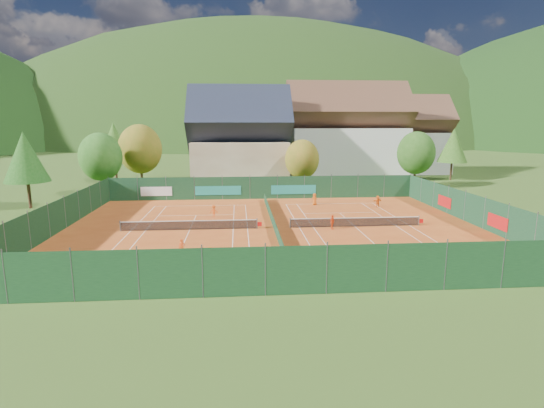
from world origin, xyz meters
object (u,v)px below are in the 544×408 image
(hotel_block_b, at_px, (404,140))
(player_right_far_a, at_px, (314,199))
(player_left_far, at_px, (214,211))
(chalet, at_px, (240,144))
(ball_hopper, at_px, (470,256))
(hotel_block_a, at_px, (346,137))
(player_right_near, at_px, (332,222))
(player_left_mid, at_px, (211,256))
(player_left_near, at_px, (182,248))
(player_right_far_b, at_px, (378,201))

(hotel_block_b, xyz_separation_m, player_right_far_a, (-24.02, -32.77, -5.88))
(hotel_block_b, bearing_deg, player_left_far, -132.92)
(chalet, distance_m, ball_hopper, 44.86)
(chalet, bearing_deg, hotel_block_a, 17.53)
(chalet, distance_m, player_right_near, 32.54)
(chalet, height_order, ball_hopper, chalet)
(hotel_block_b, bearing_deg, chalet, -157.01)
(player_left_far, bearing_deg, player_left_mid, 97.85)
(player_right_far_a, bearing_deg, player_left_far, 0.63)
(hotel_block_a, height_order, player_right_near, hotel_block_a)
(hotel_block_b, distance_m, player_right_far_a, 41.05)
(chalet, relative_size, hotel_block_b, 0.94)
(chalet, relative_size, player_right_far_a, 11.00)
(player_left_near, xyz_separation_m, player_left_mid, (2.32, -2.42, 0.03))
(player_left_far, bearing_deg, player_right_far_b, -162.38)
(player_left_mid, distance_m, player_left_far, 15.80)
(hotel_block_a, bearing_deg, player_left_far, -125.61)
(ball_hopper, height_order, player_right_far_b, player_right_far_b)
(player_left_near, height_order, player_right_far_b, player_right_far_b)
(chalet, bearing_deg, player_right_near, -74.54)
(hotel_block_a, relative_size, ball_hopper, 27.00)
(chalet, bearing_deg, player_left_mid, -93.33)
(hotel_block_a, xyz_separation_m, hotel_block_b, (14.00, 8.00, -0.76))
(player_left_mid, relative_size, player_right_near, 1.00)
(player_right_near, distance_m, player_right_far_b, 12.90)
(chalet, height_order, player_left_far, chalet)
(player_left_far, height_order, player_right_far_b, player_right_far_b)
(chalet, height_order, player_left_mid, chalet)
(ball_hopper, height_order, player_left_mid, player_left_mid)
(chalet, height_order, hotel_block_b, chalet)
(player_right_near, bearing_deg, hotel_block_a, 18.64)
(player_left_near, relative_size, player_right_far_b, 0.96)
(ball_hopper, height_order, player_right_far_a, player_right_far_a)
(chalet, relative_size, hotel_block_a, 0.75)
(player_left_mid, bearing_deg, hotel_block_a, 62.74)
(player_right_far_a, bearing_deg, chalet, -90.17)
(player_left_far, relative_size, player_right_far_b, 0.95)
(hotel_block_a, bearing_deg, player_left_mid, -114.67)
(player_left_mid, bearing_deg, player_left_far, 89.71)
(player_left_mid, bearing_deg, player_right_far_b, 44.22)
(player_right_far_b, bearing_deg, ball_hopper, 71.53)
(player_left_near, relative_size, player_right_near, 0.96)
(hotel_block_b, distance_m, player_right_near, 51.42)
(ball_hopper, relative_size, player_right_near, 0.57)
(player_right_far_a, bearing_deg, player_right_near, 62.10)
(ball_hopper, bearing_deg, player_left_far, 139.35)
(ball_hopper, xyz_separation_m, player_right_far_a, (-7.37, 22.56, 0.18))
(hotel_block_b, xyz_separation_m, player_right_far_b, (-16.66, -34.57, -5.92))
(player_left_mid, xyz_separation_m, player_right_far_b, (18.70, 19.92, -0.01))
(player_right_near, relative_size, player_right_far_b, 1.00)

